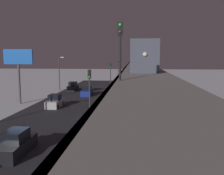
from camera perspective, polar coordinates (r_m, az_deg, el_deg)
The scene contains 14 objects.
ground_plane at distance 31.57m, azimuth -2.98°, elevation -7.08°, with size 240.00×240.00×0.00m, color silver.
avenue_asphalt at distance 33.06m, azimuth -14.08°, elevation -6.63°, with size 11.00×97.13×0.01m, color #28282D.
elevated_railway at distance 30.41m, azimuth 6.86°, elevation 2.45°, with size 5.00×97.13×6.10m.
subway_train at distance 52.34m, azimuth 6.28°, elevation 7.26°, with size 2.94×55.47×3.40m.
rail_signal at distance 17.28m, azimuth 1.89°, elevation 10.66°, with size 0.36×0.41×4.00m.
sedan_silver at distance 39.26m, azimuth -13.00°, elevation -3.25°, with size 1.91×4.09×1.97m.
sedan_blue at distance 49.82m, azimuth -5.75°, elevation -0.90°, with size 1.80×4.48×1.97m.
sedan_black at distance 21.66m, azimuth -21.22°, elevation -12.12°, with size 1.80×4.53×1.97m.
sedan_black_2 at distance 57.49m, azimuth -8.96°, elevation 0.13°, with size 1.80×4.53×1.97m.
traffic_light_near at distance 26.08m, azimuth -5.16°, elevation -0.73°, with size 0.32×0.44×6.40m.
traffic_light_mid at distance 48.93m, azimuth -0.34°, elevation 3.00°, with size 0.32×0.44×6.40m.
traffic_light_far at distance 71.99m, azimuth 1.41°, elevation 4.34°, with size 0.32×0.44×6.40m.
commercial_billboard at distance 43.13m, azimuth -20.70°, elevation 5.47°, with size 4.80×0.36×8.90m.
street_lamp_far at distance 57.86m, azimuth -11.82°, elevation 4.11°, with size 1.35×0.44×7.65m.
Camera 1 is at (-4.33, 30.29, 7.78)m, focal length 39.83 mm.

